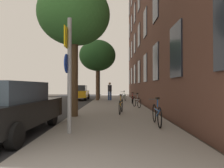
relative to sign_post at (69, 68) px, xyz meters
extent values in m
plane|color=#332D28|center=(-2.11, 11.24, -2.03)|extent=(41.80, 41.80, 0.00)
cube|color=#232326|center=(-4.21, 11.24, -2.02)|extent=(7.00, 38.00, 0.01)
cube|color=gray|center=(1.39, 11.24, -1.97)|extent=(4.20, 38.00, 0.12)
cube|color=#513328|center=(3.99, 10.74, 5.24)|extent=(0.50, 27.00, 14.54)
cube|color=#1E232D|center=(3.71, 1.81, 0.83)|extent=(0.06, 1.36, 2.06)
cube|color=#1E232D|center=(3.71, 5.38, 0.83)|extent=(0.06, 1.36, 2.06)
cube|color=#1E232D|center=(3.71, 8.95, 0.83)|extent=(0.06, 1.36, 2.06)
cube|color=#1E232D|center=(3.71, 12.53, 0.83)|extent=(0.06, 1.36, 2.06)
cube|color=#1E232D|center=(3.71, 16.10, 0.83)|extent=(0.06, 1.36, 2.06)
cube|color=#1E232D|center=(3.71, 19.67, 0.83)|extent=(0.06, 1.36, 2.06)
cube|color=#1E232D|center=(3.71, 23.24, 0.83)|extent=(0.06, 1.36, 2.06)
cube|color=#1E232D|center=(3.71, 5.38, 4.22)|extent=(0.06, 1.36, 2.06)
cube|color=#1E232D|center=(3.71, 8.95, 4.22)|extent=(0.06, 1.36, 2.06)
cube|color=#1E232D|center=(3.71, 12.53, 4.22)|extent=(0.06, 1.36, 2.06)
cube|color=#1E232D|center=(3.71, 16.10, 4.22)|extent=(0.06, 1.36, 2.06)
cube|color=#1E232D|center=(3.71, 19.67, 4.22)|extent=(0.06, 1.36, 2.06)
cube|color=#1E232D|center=(3.71, 23.24, 4.22)|extent=(0.06, 1.36, 2.06)
cube|color=#1E232D|center=(3.71, 16.10, 7.60)|extent=(0.06, 1.36, 2.06)
cube|color=#1E232D|center=(3.71, 19.67, 7.60)|extent=(0.06, 1.36, 2.06)
cube|color=#1E232D|center=(3.71, 23.24, 7.60)|extent=(0.06, 1.36, 2.06)
cube|color=#1E232D|center=(3.71, 23.24, 10.99)|extent=(0.06, 1.36, 2.06)
cylinder|color=gray|center=(0.02, 0.00, -0.22)|extent=(0.12, 0.12, 3.38)
cube|color=yellow|center=(-0.06, 0.00, 0.88)|extent=(0.03, 0.60, 0.60)
cylinder|color=#14339E|center=(-0.06, 0.00, 0.13)|extent=(0.03, 0.56, 0.56)
cylinder|color=black|center=(-0.24, 16.66, -0.26)|extent=(0.12, 0.12, 3.31)
cube|color=black|center=(-0.42, 16.66, 0.95)|extent=(0.20, 0.24, 0.80)
sphere|color=#4B0707|center=(-0.53, 16.66, 1.21)|extent=(0.16, 0.16, 0.16)
sphere|color=orange|center=(-0.53, 16.66, 0.95)|extent=(0.16, 0.16, 0.16)
sphere|color=#083E11|center=(-0.53, 16.66, 0.69)|extent=(0.16, 0.16, 0.16)
cylinder|color=#4C3823|center=(-0.50, 3.32, -0.06)|extent=(0.37, 0.37, 3.70)
ellipsoid|color=#387533|center=(-0.50, 3.32, 2.78)|extent=(3.32, 3.32, 2.82)
cylinder|color=brown|center=(-0.27, 14.11, -0.21)|extent=(0.34, 0.34, 3.40)
ellipsoid|color=#235123|center=(-0.27, 14.11, 2.59)|extent=(3.67, 3.67, 3.12)
torus|color=black|center=(2.87, 1.77, -1.56)|extent=(0.07, 0.70, 0.70)
torus|color=black|center=(2.83, 0.71, -1.56)|extent=(0.07, 0.70, 0.70)
cylinder|color=#194C99|center=(2.85, 1.24, -1.37)|extent=(0.09, 0.90, 0.04)
cylinder|color=#194C99|center=(2.84, 0.97, -1.46)|extent=(0.07, 0.55, 0.29)
cylinder|color=#194C99|center=(2.84, 1.08, -1.11)|extent=(0.04, 0.04, 0.28)
cube|color=black|center=(2.84, 1.08, -0.95)|extent=(0.10, 0.24, 0.06)
cylinder|color=#4C4C4C|center=(2.87, 1.77, -1.03)|extent=(0.42, 0.05, 0.03)
torus|color=black|center=(1.77, 4.73, -1.56)|extent=(0.14, 0.69, 0.69)
torus|color=black|center=(1.63, 3.75, -1.56)|extent=(0.14, 0.69, 0.69)
cylinder|color=#C68C19|center=(1.70, 4.24, -1.37)|extent=(0.17, 0.83, 0.04)
cylinder|color=#C68C19|center=(1.67, 4.00, -1.46)|extent=(0.12, 0.51, 0.27)
cylinder|color=#C68C19|center=(1.68, 4.09, -1.12)|extent=(0.04, 0.04, 0.28)
cube|color=black|center=(1.68, 4.09, -0.96)|extent=(0.10, 0.24, 0.06)
cylinder|color=#4C4C4C|center=(1.77, 4.73, -1.04)|extent=(0.42, 0.09, 0.03)
torus|color=black|center=(2.75, 7.70, -1.58)|extent=(0.18, 0.65, 0.65)
torus|color=black|center=(2.96, 6.78, -1.58)|extent=(0.18, 0.65, 0.65)
cylinder|color=#99999E|center=(2.85, 7.24, -1.40)|extent=(0.22, 0.80, 0.04)
cylinder|color=#99999E|center=(2.90, 7.01, -1.49)|extent=(0.15, 0.49, 0.27)
cylinder|color=#99999E|center=(2.88, 7.10, -1.16)|extent=(0.04, 0.04, 0.28)
cube|color=black|center=(2.88, 7.10, -1.00)|extent=(0.10, 0.24, 0.06)
cylinder|color=#4C4C4C|center=(2.75, 7.70, -1.08)|extent=(0.42, 0.12, 0.03)
torus|color=black|center=(2.97, 10.75, -1.60)|extent=(0.14, 0.61, 0.61)
torus|color=black|center=(2.80, 9.73, -1.60)|extent=(0.14, 0.61, 0.61)
cylinder|color=#B21E1E|center=(2.89, 10.24, -1.44)|extent=(0.18, 0.88, 0.04)
cylinder|color=#B21E1E|center=(2.84, 9.98, -1.51)|extent=(0.13, 0.53, 0.29)
cylinder|color=#B21E1E|center=(2.86, 10.09, -1.20)|extent=(0.04, 0.04, 0.28)
cube|color=black|center=(2.86, 10.09, -1.04)|extent=(0.10, 0.24, 0.06)
cylinder|color=#4C4C4C|center=(2.97, 10.75, -1.12)|extent=(0.42, 0.10, 0.03)
torus|color=black|center=(2.24, 13.76, -1.57)|extent=(0.16, 0.67, 0.67)
torus|color=black|center=(2.43, 12.72, -1.57)|extent=(0.16, 0.67, 0.67)
cylinder|color=#267233|center=(2.33, 13.24, -1.39)|extent=(0.20, 0.89, 0.04)
cylinder|color=#267233|center=(2.38, 12.98, -1.47)|extent=(0.14, 0.54, 0.29)
cylinder|color=#267233|center=(2.36, 13.08, -1.14)|extent=(0.04, 0.04, 0.28)
cube|color=black|center=(2.36, 13.08, -0.98)|extent=(0.10, 0.24, 0.06)
cylinder|color=#4C4C4C|center=(2.24, 13.76, -1.06)|extent=(0.42, 0.10, 0.03)
cylinder|color=navy|center=(0.87, 14.15, -1.47)|extent=(0.16, 0.16, 0.87)
cylinder|color=navy|center=(1.07, 14.15, -1.47)|extent=(0.16, 0.16, 0.87)
cylinder|color=#26262D|center=(0.97, 14.15, -0.71)|extent=(0.42, 0.42, 0.66)
sphere|color=#936B4C|center=(0.97, 14.15, -0.24)|extent=(0.24, 0.24, 0.24)
cube|color=black|center=(-1.84, 0.28, -1.35)|extent=(2.01, 4.55, 0.70)
cube|color=#384756|center=(-1.84, 0.06, -0.70)|extent=(1.64, 2.57, 0.60)
cylinder|color=black|center=(-2.68, 1.72, -1.70)|extent=(0.22, 0.64, 0.64)
cylinder|color=black|center=(-1.00, 1.72, -1.70)|extent=(0.22, 0.64, 0.64)
cylinder|color=black|center=(-1.00, -1.15, -1.70)|extent=(0.22, 0.64, 0.64)
cube|color=orange|center=(-2.38, 16.10, -1.35)|extent=(1.90, 4.19, 0.70)
cube|color=#1E232D|center=(-2.38, 15.89, -0.70)|extent=(1.54, 2.37, 0.60)
cylinder|color=black|center=(-3.17, 17.42, -1.70)|extent=(0.22, 0.64, 0.64)
cylinder|color=black|center=(-1.60, 17.42, -1.70)|extent=(0.22, 0.64, 0.64)
cylinder|color=black|center=(-3.17, 14.78, -1.70)|extent=(0.22, 0.64, 0.64)
cylinder|color=black|center=(-1.60, 14.78, -1.70)|extent=(0.22, 0.64, 0.64)
camera|label=1|loc=(1.30, -5.77, -0.55)|focal=31.68mm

